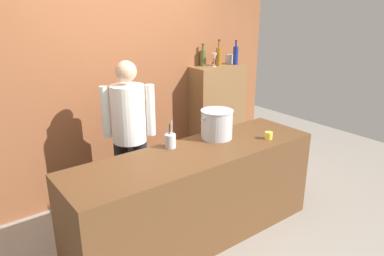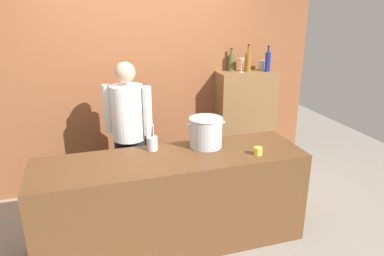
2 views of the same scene
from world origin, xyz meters
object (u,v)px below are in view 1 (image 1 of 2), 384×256
Objects in this scene: utensil_crock at (170,141)px; wine_bottle_cobalt at (236,55)px; wine_bottle_olive at (203,58)px; wine_glass_wide at (214,57)px; butter_jar at (269,135)px; stockpot_large at (217,124)px; wine_bottle_amber at (219,56)px; chef at (129,129)px; spice_tin_silver at (229,59)px.

wine_bottle_cobalt is (1.66, 0.90, 0.55)m from utensil_crock.
wine_bottle_olive is 0.15m from wine_glass_wide.
stockpot_large is at bearing 138.98° from butter_jar.
wine_bottle_amber is (0.91, 1.03, 0.48)m from stockpot_large.
chef is at bearing 138.42° from stockpot_large.
wine_bottle_cobalt is at bearing 28.48° from utensil_crock.
butter_jar is at bearing -41.02° from stockpot_large.
wine_glass_wide is at bearing 172.70° from wine_bottle_cobalt.
wine_bottle_olive reaches higher than spice_tin_silver.
stockpot_large reaches higher than butter_jar.
wine_bottle_olive is at bearing 158.24° from wine_bottle_cobalt.
chef is at bearing 138.63° from butter_jar.
butter_jar is at bearing -103.10° from wine_bottle_olive.
wine_bottle_olive is (0.34, 1.47, 0.57)m from butter_jar.
chef is 21.55× the size of butter_jar.
wine_glass_wide is at bearing -55.70° from wine_bottle_olive.
utensil_crock is 3.37× the size of butter_jar.
stockpot_large is at bearing -140.01° from wine_bottle_cobalt.
wine_bottle_olive is 0.89× the size of wine_bottle_cobalt.
butter_jar is 1.62m from wine_bottle_cobalt.
wine_bottle_cobalt reaches higher than wine_glass_wide.
utensil_crock is 1.99m from spice_tin_silver.
spice_tin_silver is (1.14, 1.07, 0.41)m from stockpot_large.
wine_bottle_cobalt is 2.63× the size of spice_tin_silver.
spice_tin_silver is (1.80, 0.48, 0.49)m from chef.
stockpot_large is at bearing -131.54° from wine_bottle_amber.
wine_glass_wide is (1.48, 0.42, 0.56)m from chef.
wine_bottle_amber is at bearing 165.42° from wine_bottle_cobalt.
utensil_crock is 0.92× the size of wine_bottle_olive.
butter_jar is at bearing -120.40° from wine_bottle_cobalt.
wine_bottle_cobalt is 1.84× the size of wine_glass_wide.
wine_bottle_olive is at bearing 149.77° from wine_bottle_amber.
butter_jar is 1.58m from wine_bottle_amber.
utensil_crock is at bearing 135.39° from chef.
wine_bottle_cobalt is (1.81, 0.38, 0.56)m from chef.
utensil_crock is 0.99m from butter_jar.
utensil_crock is at bearing -151.52° from wine_bottle_cobalt.
spice_tin_silver is (0.32, 0.06, -0.07)m from wine_glass_wide.
wine_glass_wide reaches higher than butter_jar.
utensil_crock is at bearing -144.53° from wine_glass_wide.
spice_tin_silver is (0.22, 0.04, -0.06)m from wine_bottle_amber.
butter_jar is at bearing -111.01° from wine_bottle_amber.
wine_bottle_cobalt is (0.77, 1.30, 0.59)m from butter_jar.
wine_bottle_amber reaches higher than stockpot_large.
wine_bottle_olive is at bearing 57.26° from stockpot_large.
wine_bottle_olive is at bearing 124.30° from wine_glass_wide.
wine_glass_wide is at bearing 72.37° from butter_jar.
spice_tin_silver is at bearing -135.51° from chef.
stockpot_large is 0.52m from butter_jar.
chef is 4.97× the size of wine_bottle_amber.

